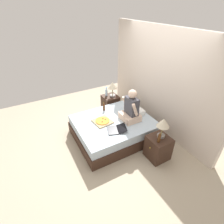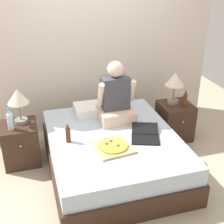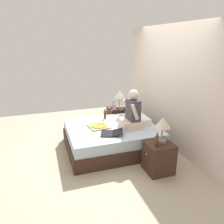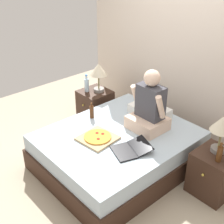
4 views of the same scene
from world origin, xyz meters
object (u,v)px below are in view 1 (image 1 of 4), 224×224
at_px(nightstand_left, 110,104).
at_px(beer_bottle, 159,138).
at_px(water_bottle, 106,92).
at_px(laptop, 116,129).
at_px(pizza_box, 103,121).
at_px(lamp_on_right_nightstand, 163,124).
at_px(nightstand_right, 158,148).
at_px(bed, 114,129).
at_px(lamp_on_left_nightstand, 112,86).
at_px(beer_bottle_on_bed, 104,107).
at_px(person_seated, 131,109).

distance_m(nightstand_left, beer_bottle, 2.24).
xyz_separation_m(water_bottle, laptop, (1.50, -0.55, -0.14)).
bearing_deg(laptop, pizza_box, -165.14).
relative_size(beer_bottle, pizza_box, 0.52).
xyz_separation_m(lamp_on_right_nightstand, beer_bottle, (0.10, -0.15, -0.23)).
distance_m(nightstand_right, laptop, 0.99).
distance_m(water_bottle, beer_bottle, 2.29).
xyz_separation_m(bed, nightstand_left, (-1.07, 0.49, 0.03)).
relative_size(beer_bottle, laptop, 0.46).
bearing_deg(lamp_on_left_nightstand, nightstand_left, -128.63).
bearing_deg(nightstand_left, beer_bottle, -2.59).
bearing_deg(bed, beer_bottle_on_bed, 179.10).
xyz_separation_m(bed, lamp_on_left_nightstand, (-1.03, 0.54, 0.62)).
bearing_deg(bed, person_seated, 68.95).
bearing_deg(beer_bottle, pizza_box, -151.81).
xyz_separation_m(nightstand_left, lamp_on_left_nightstand, (0.04, 0.05, 0.59)).
distance_m(water_bottle, person_seated, 1.30).
height_order(beer_bottle, person_seated, person_seated).
distance_m(bed, laptop, 0.46).
height_order(water_bottle, beer_bottle_on_bed, water_bottle).
relative_size(person_seated, beer_bottle_on_bed, 3.55).
xyz_separation_m(bed, lamp_on_right_nightstand, (1.04, 0.54, 0.62)).
bearing_deg(water_bottle, nightstand_left, 48.35).
bearing_deg(pizza_box, nightstand_left, 142.86).
xyz_separation_m(nightstand_left, beer_bottle_on_bed, (0.54, -0.48, 0.31)).
relative_size(nightstand_right, laptop, 1.07).
bearing_deg(person_seated, lamp_on_left_nightstand, 172.29).
relative_size(water_bottle, beer_bottle, 1.20).
distance_m(person_seated, beer_bottle_on_bed, 0.80).
bearing_deg(lamp_on_left_nightstand, laptop, -26.54).
distance_m(water_bottle, laptop, 1.60).
bearing_deg(nightstand_right, pizza_box, -146.74).
distance_m(beer_bottle, pizza_box, 1.39).
xyz_separation_m(beer_bottle, person_seated, (-0.99, -0.01, 0.14)).
bearing_deg(nightstand_right, beer_bottle, -54.99).
relative_size(lamp_on_left_nightstand, water_bottle, 1.63).
bearing_deg(pizza_box, bed, 73.60).
distance_m(lamp_on_left_nightstand, laptop, 1.58).
xyz_separation_m(bed, laptop, (0.35, -0.15, 0.27)).
distance_m(lamp_on_right_nightstand, pizza_box, 1.42).
distance_m(lamp_on_left_nightstand, beer_bottle, 2.19).
bearing_deg(lamp_on_right_nightstand, person_seated, -169.88).
distance_m(person_seated, laptop, 0.63).
bearing_deg(laptop, lamp_on_left_nightstand, 153.46).
bearing_deg(bed, nightstand_right, 24.66).
xyz_separation_m(nightstand_right, person_seated, (-0.92, -0.11, 0.51)).
relative_size(lamp_on_right_nightstand, person_seated, 0.58).
relative_size(lamp_on_right_nightstand, beer_bottle_on_bed, 2.05).
xyz_separation_m(beer_bottle, pizza_box, (-1.22, -0.65, -0.12)).
height_order(water_bottle, beer_bottle, water_bottle).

